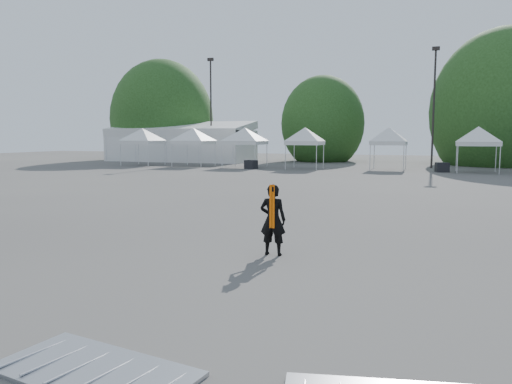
% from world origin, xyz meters
% --- Properties ---
extents(ground, '(120.00, 120.00, 0.00)m').
position_xyz_m(ground, '(0.00, 0.00, 0.00)').
color(ground, '#474442').
rests_on(ground, ground).
extents(marquee, '(15.00, 6.25, 4.23)m').
position_xyz_m(marquee, '(-22.00, 35.00, 1.97)').
color(marquee, silver).
rests_on(marquee, ground).
extents(light_pole_west, '(0.60, 0.25, 10.30)m').
position_xyz_m(light_pole_west, '(-18.00, 34.00, 5.77)').
color(light_pole_west, black).
rests_on(light_pole_west, ground).
extents(light_pole_east, '(0.60, 0.25, 9.80)m').
position_xyz_m(light_pole_east, '(3.00, 32.00, 5.52)').
color(light_pole_east, black).
rests_on(light_pole_east, ground).
extents(tree_far_w, '(4.80, 4.80, 7.30)m').
position_xyz_m(tree_far_w, '(-26.00, 38.00, 4.54)').
color(tree_far_w, '#382314').
rests_on(tree_far_w, ground).
extents(tree_mid_w, '(4.16, 4.16, 6.33)m').
position_xyz_m(tree_mid_w, '(-8.00, 40.00, 3.93)').
color(tree_mid_w, '#382314').
rests_on(tree_mid_w, ground).
extents(tree_mid_e, '(5.12, 5.12, 7.79)m').
position_xyz_m(tree_mid_e, '(9.00, 39.00, 4.84)').
color(tree_mid_e, '#382314').
rests_on(tree_mid_e, ground).
extents(tent_a, '(4.27, 4.27, 3.88)m').
position_xyz_m(tent_a, '(-21.54, 27.10, 3.06)').
color(tent_a, silver).
rests_on(tent_a, ground).
extents(tent_b, '(4.25, 4.25, 3.88)m').
position_xyz_m(tent_b, '(-16.65, 27.55, 3.06)').
color(tent_b, silver).
rests_on(tent_b, ground).
extents(tent_c, '(4.41, 4.41, 3.88)m').
position_xyz_m(tent_c, '(-11.81, 27.51, 3.06)').
color(tent_c, silver).
rests_on(tent_c, ground).
extents(tent_d, '(3.81, 3.81, 3.88)m').
position_xyz_m(tent_d, '(-6.54, 27.27, 3.06)').
color(tent_d, silver).
rests_on(tent_d, ground).
extents(tent_e, '(3.81, 3.81, 3.88)m').
position_xyz_m(tent_e, '(-0.17, 28.70, 3.06)').
color(tent_e, silver).
rests_on(tent_e, ground).
extents(tent_f, '(4.12, 4.12, 3.88)m').
position_xyz_m(tent_f, '(6.17, 27.78, 3.06)').
color(tent_f, silver).
rests_on(tent_f, ground).
extents(man, '(0.61, 0.43, 1.60)m').
position_xyz_m(man, '(0.23, -1.26, 0.80)').
color(man, black).
rests_on(man, ground).
extents(barrier_left, '(2.46, 1.49, 0.07)m').
position_xyz_m(barrier_left, '(0.13, -7.27, 0.04)').
color(barrier_left, '#A3A6AB').
rests_on(barrier_left, ground).
extents(crate_west, '(1.08, 0.96, 0.70)m').
position_xyz_m(crate_west, '(-10.64, 25.89, 0.35)').
color(crate_west, black).
rests_on(crate_west, ground).
extents(crate_mid, '(1.06, 0.92, 0.71)m').
position_xyz_m(crate_mid, '(3.82, 27.44, 0.35)').
color(crate_mid, black).
rests_on(crate_mid, ground).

